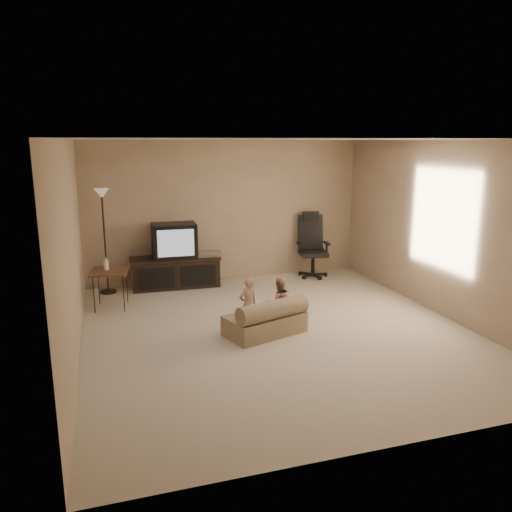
{
  "coord_description": "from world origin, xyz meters",
  "views": [
    {
      "loc": [
        -2.13,
        -5.93,
        2.48
      ],
      "look_at": [
        -0.1,
        0.6,
        0.9
      ],
      "focal_mm": 35.0,
      "sensor_mm": 36.0,
      "label": 1
    }
  ],
  "objects_px": {
    "tv_stand": "(175,261)",
    "side_table": "(109,272)",
    "toddler_left": "(248,304)",
    "office_chair": "(312,254)",
    "child_sofa": "(267,320)",
    "floor_lamp": "(103,218)",
    "toddler_right": "(279,304)"
  },
  "relations": [
    {
      "from": "tv_stand",
      "to": "side_table",
      "type": "bearing_deg",
      "value": -140.39
    },
    {
      "from": "side_table",
      "to": "toddler_left",
      "type": "height_order",
      "value": "side_table"
    },
    {
      "from": "office_chair",
      "to": "side_table",
      "type": "relative_size",
      "value": 1.5
    },
    {
      "from": "child_sofa",
      "to": "floor_lamp",
      "type": "bearing_deg",
      "value": 109.5
    },
    {
      "from": "tv_stand",
      "to": "toddler_left",
      "type": "bearing_deg",
      "value": -73.63
    },
    {
      "from": "office_chair",
      "to": "child_sofa",
      "type": "bearing_deg",
      "value": -115.37
    },
    {
      "from": "tv_stand",
      "to": "office_chair",
      "type": "distance_m",
      "value": 2.54
    },
    {
      "from": "tv_stand",
      "to": "toddler_left",
      "type": "distance_m",
      "value": 2.46
    },
    {
      "from": "office_chair",
      "to": "toddler_right",
      "type": "height_order",
      "value": "office_chair"
    },
    {
      "from": "side_table",
      "to": "child_sofa",
      "type": "xyz_separation_m",
      "value": [
        1.92,
        -1.73,
        -0.37
      ]
    },
    {
      "from": "tv_stand",
      "to": "toddler_left",
      "type": "height_order",
      "value": "tv_stand"
    },
    {
      "from": "floor_lamp",
      "to": "toddler_right",
      "type": "distance_m",
      "value": 3.37
    },
    {
      "from": "child_sofa",
      "to": "tv_stand",
      "type": "bearing_deg",
      "value": 89.41
    },
    {
      "from": "tv_stand",
      "to": "toddler_right",
      "type": "distance_m",
      "value": 2.66
    },
    {
      "from": "tv_stand",
      "to": "child_sofa",
      "type": "bearing_deg",
      "value": -70.78
    },
    {
      "from": "office_chair",
      "to": "side_table",
      "type": "xyz_separation_m",
      "value": [
        -3.65,
        -0.79,
        0.14
      ]
    },
    {
      "from": "tv_stand",
      "to": "toddler_right",
      "type": "bearing_deg",
      "value": -65.5
    },
    {
      "from": "side_table",
      "to": "toddler_left",
      "type": "bearing_deg",
      "value": -41.35
    },
    {
      "from": "side_table",
      "to": "office_chair",
      "type": "bearing_deg",
      "value": 12.28
    },
    {
      "from": "tv_stand",
      "to": "side_table",
      "type": "xyz_separation_m",
      "value": [
        -1.11,
        -0.86,
        0.11
      ]
    },
    {
      "from": "child_sofa",
      "to": "toddler_right",
      "type": "height_order",
      "value": "toddler_right"
    },
    {
      "from": "floor_lamp",
      "to": "child_sofa",
      "type": "xyz_separation_m",
      "value": [
        1.95,
        -2.55,
        -1.07
      ]
    },
    {
      "from": "floor_lamp",
      "to": "side_table",
      "type": "bearing_deg",
      "value": -87.67
    },
    {
      "from": "tv_stand",
      "to": "floor_lamp",
      "type": "xyz_separation_m",
      "value": [
        -1.14,
        -0.04,
        0.81
      ]
    },
    {
      "from": "office_chair",
      "to": "toddler_left",
      "type": "relative_size",
      "value": 1.63
    },
    {
      "from": "side_table",
      "to": "toddler_left",
      "type": "distance_m",
      "value": 2.31
    },
    {
      "from": "tv_stand",
      "to": "toddler_left",
      "type": "xyz_separation_m",
      "value": [
        0.62,
        -2.38,
        -0.09
      ]
    },
    {
      "from": "office_chair",
      "to": "child_sofa",
      "type": "relative_size",
      "value": 1.05
    },
    {
      "from": "office_chair",
      "to": "floor_lamp",
      "type": "distance_m",
      "value": 3.78
    },
    {
      "from": "side_table",
      "to": "floor_lamp",
      "type": "relative_size",
      "value": 0.46
    },
    {
      "from": "tv_stand",
      "to": "toddler_right",
      "type": "relative_size",
      "value": 2.15
    },
    {
      "from": "tv_stand",
      "to": "office_chair",
      "type": "height_order",
      "value": "office_chair"
    }
  ]
}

